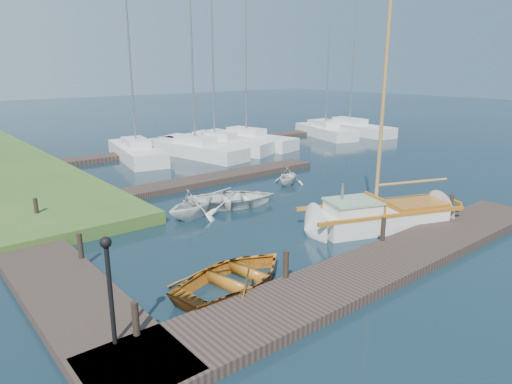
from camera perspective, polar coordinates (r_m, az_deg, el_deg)
ground at (r=18.53m, az=0.00°, el=-3.58°), size 160.00×160.00×0.00m
near_dock at (r=14.66m, az=15.19°, el=-8.84°), size 18.00×2.20×0.30m
left_dock at (r=16.93m, az=-26.34°, el=-6.61°), size 2.20×18.00×0.30m
far_dock at (r=24.67m, az=-5.96°, el=1.56°), size 14.00×1.60×0.30m
pontoon at (r=36.79m, az=-3.72°, el=6.22°), size 30.00×1.60×0.30m
mooring_post_0 at (r=10.72m, az=-14.82°, el=-15.05°), size 0.16×0.16×0.80m
mooring_post_1 at (r=12.93m, az=3.76°, el=-9.00°), size 0.16×0.16×0.80m
mooring_post_2 at (r=16.13m, az=15.60°, el=-4.49°), size 0.16×0.16×0.80m
mooring_post_3 at (r=19.84m, az=23.19°, el=-1.45°), size 0.16×0.16×0.80m
mooring_post_4 at (r=15.14m, az=-21.12°, el=-6.31°), size 0.16×0.16×0.80m
mooring_post_5 at (r=19.75m, az=-25.78°, el=-1.83°), size 0.16×0.16×0.80m
lamp_post at (r=10.02m, az=-17.92°, el=-9.99°), size 0.24×0.24×2.44m
sailboat at (r=18.45m, az=15.56°, el=-3.13°), size 7.38×4.35×9.83m
dinghy at (r=13.05m, az=-2.68°, el=-10.15°), size 4.38×3.48×0.81m
tender_b at (r=18.91m, az=-8.02°, el=-1.25°), size 2.93×2.68×1.31m
tender_c at (r=20.41m, az=-3.03°, el=-0.57°), size 4.81×4.21×0.83m
tender_d at (r=24.12m, az=4.04°, el=2.20°), size 2.57×2.46×1.05m
marina_boat_1 at (r=31.58m, az=-14.71°, el=4.97°), size 3.61×7.87×9.98m
marina_boat_2 at (r=31.96m, az=-7.60°, el=5.49°), size 3.66×8.50×12.16m
marina_boat_3 at (r=33.75m, az=-5.18°, el=6.09°), size 5.37×8.83×12.48m
marina_boat_4 at (r=35.86m, az=-1.21°, el=6.69°), size 3.88×8.83×11.21m
marina_boat_6 at (r=40.99m, az=8.66°, el=7.61°), size 4.09×7.41×9.45m
marina_boat_7 at (r=43.67m, az=11.60°, el=7.98°), size 2.75×9.35×12.99m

